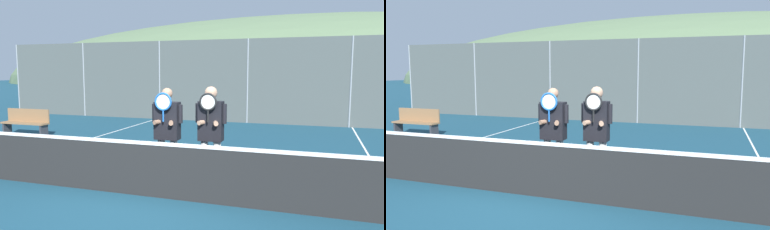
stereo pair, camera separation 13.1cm
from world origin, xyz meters
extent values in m
plane|color=navy|center=(0.00, 0.00, 0.00)|extent=(120.00, 120.00, 0.00)
ellipsoid|color=#5B7551|center=(0.00, 58.27, 0.00)|extent=(105.79, 58.77, 20.57)
cube|color=beige|center=(-1.70, 17.74, 1.62)|extent=(19.12, 5.00, 3.25)
cube|color=#3D4247|center=(-1.70, 17.74, 3.43)|extent=(19.62, 5.50, 0.36)
cylinder|color=gray|center=(-11.06, 9.06, 1.62)|extent=(0.06, 0.06, 3.24)
cylinder|color=gray|center=(-7.37, 9.06, 1.62)|extent=(0.06, 0.06, 3.24)
cylinder|color=gray|center=(-3.69, 9.06, 1.62)|extent=(0.06, 0.06, 3.24)
cylinder|color=gray|center=(0.00, 9.06, 1.62)|extent=(0.06, 0.06, 3.24)
cylinder|color=gray|center=(3.69, 9.06, 1.62)|extent=(0.06, 0.06, 3.24)
cube|color=#4C5451|center=(0.00, 9.06, 1.62)|extent=(22.12, 0.02, 3.24)
cube|color=black|center=(0.00, 0.00, 0.43)|extent=(10.05, 0.02, 0.86)
cube|color=white|center=(0.00, 0.00, 0.88)|extent=(10.05, 0.03, 0.06)
cube|color=white|center=(-3.80, 3.00, 0.00)|extent=(0.05, 16.00, 0.01)
cube|color=white|center=(3.80, 3.00, 0.00)|extent=(0.05, 16.00, 0.01)
cylinder|color=white|center=(0.00, 0.66, 0.42)|extent=(0.13, 0.13, 0.83)
cylinder|color=white|center=(0.24, 0.66, 0.42)|extent=(0.13, 0.13, 0.83)
cube|color=black|center=(0.12, 0.66, 1.16)|extent=(0.43, 0.22, 0.66)
sphere|color=#997056|center=(0.12, 0.66, 1.63)|extent=(0.19, 0.19, 0.19)
cylinder|color=black|center=(-0.12, 0.66, 1.29)|extent=(0.08, 0.08, 0.32)
cylinder|color=black|center=(0.36, 0.66, 1.29)|extent=(0.08, 0.08, 0.32)
cylinder|color=#997056|center=(0.01, 0.57, 1.15)|extent=(0.16, 0.27, 0.08)
cylinder|color=#997056|center=(0.23, 0.57, 1.15)|extent=(0.16, 0.27, 0.08)
cylinder|color=#1E5BAD|center=(0.12, 0.48, 1.27)|extent=(0.03, 0.03, 0.20)
torus|color=#1E5BAD|center=(0.12, 0.48, 1.51)|extent=(0.31, 0.03, 0.31)
cylinder|color=silver|center=(0.12, 0.48, 1.51)|extent=(0.26, 0.00, 0.26)
cylinder|color=white|center=(0.79, 0.69, 0.42)|extent=(0.13, 0.13, 0.85)
cylinder|color=white|center=(1.01, 0.69, 0.42)|extent=(0.13, 0.13, 0.85)
cube|color=black|center=(0.90, 0.69, 1.18)|extent=(0.41, 0.22, 0.67)
sphere|color=tan|center=(0.90, 0.69, 1.66)|extent=(0.21, 0.21, 0.21)
cylinder|color=black|center=(0.67, 0.69, 1.31)|extent=(0.08, 0.08, 0.33)
cylinder|color=black|center=(1.13, 0.69, 1.31)|extent=(0.08, 0.08, 0.33)
cylinder|color=tan|center=(0.80, 0.60, 1.17)|extent=(0.16, 0.27, 0.08)
cylinder|color=tan|center=(1.00, 0.60, 1.17)|extent=(0.16, 0.27, 0.08)
cylinder|color=black|center=(0.90, 0.51, 1.29)|extent=(0.03, 0.03, 0.20)
torus|color=black|center=(0.90, 0.51, 1.52)|extent=(0.30, 0.03, 0.30)
cylinder|color=silver|center=(0.90, 0.51, 1.52)|extent=(0.24, 0.00, 0.24)
cube|color=black|center=(-7.47, 12.45, 0.68)|extent=(4.24, 1.71, 0.76)
cube|color=#2D3842|center=(-7.47, 12.45, 1.37)|extent=(2.33, 1.58, 0.62)
cylinder|color=black|center=(-6.09, 11.57, 0.30)|extent=(0.60, 0.16, 0.60)
cylinder|color=black|center=(-6.09, 13.32, 0.30)|extent=(0.60, 0.16, 0.60)
cylinder|color=black|center=(-8.84, 11.57, 0.30)|extent=(0.60, 0.16, 0.60)
cylinder|color=black|center=(-8.84, 13.32, 0.30)|extent=(0.60, 0.16, 0.60)
cube|color=navy|center=(-2.76, 11.96, 0.69)|extent=(4.36, 1.71, 0.79)
cube|color=#2D3842|center=(-2.76, 11.96, 1.41)|extent=(2.40, 1.57, 0.64)
cylinder|color=black|center=(-1.34, 11.08, 0.30)|extent=(0.60, 0.16, 0.60)
cylinder|color=black|center=(-1.34, 12.83, 0.30)|extent=(0.60, 0.16, 0.60)
cylinder|color=black|center=(-4.18, 11.08, 0.30)|extent=(0.60, 0.16, 0.60)
cylinder|color=black|center=(-4.18, 12.83, 0.30)|extent=(0.60, 0.16, 0.60)
cube|color=slate|center=(1.93, 12.41, 0.70)|extent=(4.19, 1.87, 0.79)
cube|color=#2D3842|center=(1.93, 12.41, 1.42)|extent=(2.31, 1.72, 0.65)
cylinder|color=black|center=(3.29, 11.45, 0.30)|extent=(0.60, 0.16, 0.60)
cylinder|color=black|center=(3.29, 13.36, 0.30)|extent=(0.60, 0.16, 0.60)
cylinder|color=black|center=(0.57, 11.45, 0.30)|extent=(0.60, 0.16, 0.60)
cylinder|color=black|center=(0.57, 13.36, 0.30)|extent=(0.60, 0.16, 0.60)
cube|color=olive|center=(-5.92, 3.81, 0.42)|extent=(1.56, 0.36, 0.05)
cube|color=olive|center=(-5.92, 3.97, 0.65)|extent=(1.56, 0.04, 0.40)
cube|color=#333338|center=(-6.62, 3.81, 0.20)|extent=(0.06, 0.32, 0.40)
cube|color=#333338|center=(-5.22, 3.81, 0.20)|extent=(0.06, 0.32, 0.40)
camera|label=1|loc=(2.59, -5.33, 2.03)|focal=35.00mm
camera|label=2|loc=(2.71, -5.28, 2.03)|focal=35.00mm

